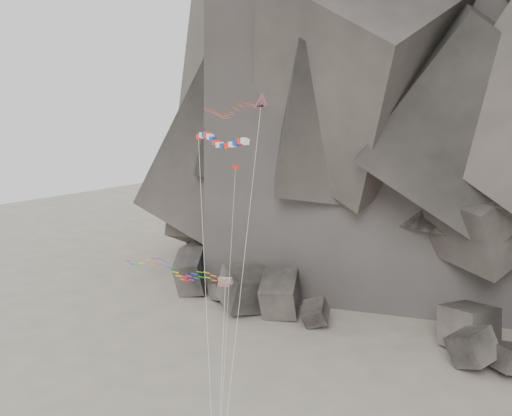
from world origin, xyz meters
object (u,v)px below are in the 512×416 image
Objects in this scene: banner_kite at (219,143)px; parafoil_kite at (170,268)px; pennant_kite at (231,248)px; delta_kite at (228,110)px.

parafoil_kite is (-7.18, 0.70, -12.31)m from banner_kite.
pennant_kite is at bearing -15.36° from parafoil_kite.
delta_kite reaches higher than banner_kite.
banner_kite is 1.11× the size of pennant_kite.
delta_kite is at bearing 149.13° from banner_kite.
parafoil_kite is at bearing -163.23° from banner_kite.
parafoil_kite is at bearing -94.04° from delta_kite.
pennant_kite is (8.63, -0.97, 3.65)m from parafoil_kite.
pennant_kite reaches higher than parafoil_kite.
delta_kite is 1.25× the size of pennant_kite.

